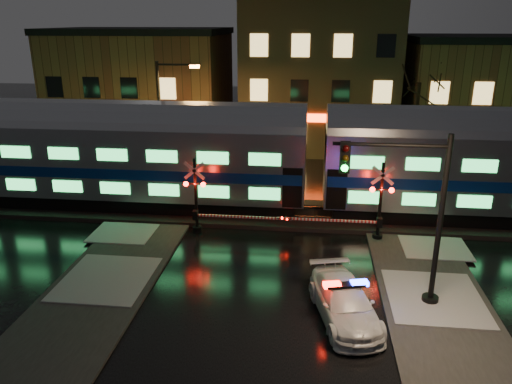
{
  "coord_description": "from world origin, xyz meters",
  "views": [
    {
      "loc": [
        1.62,
        -20.29,
        10.14
      ],
      "look_at": [
        -0.97,
        2.5,
        2.2
      ],
      "focal_mm": 35.0,
      "sensor_mm": 36.0,
      "label": 1
    }
  ],
  "objects_px": {
    "crossing_signal_right": "(372,209)",
    "crossing_signal_left": "(203,203)",
    "traffic_light": "(411,218)",
    "streetlight": "(165,117)",
    "police_car": "(345,302)"
  },
  "relations": [
    {
      "from": "crossing_signal_right",
      "to": "crossing_signal_left",
      "type": "distance_m",
      "value": 8.2
    },
    {
      "from": "traffic_light",
      "to": "streetlight",
      "type": "distance_m",
      "value": 17.63
    },
    {
      "from": "police_car",
      "to": "crossing_signal_right",
      "type": "xyz_separation_m",
      "value": [
        1.61,
        6.92,
        0.94
      ]
    },
    {
      "from": "crossing_signal_left",
      "to": "streetlight",
      "type": "relative_size",
      "value": 0.69
    },
    {
      "from": "crossing_signal_right",
      "to": "streetlight",
      "type": "relative_size",
      "value": 0.7
    },
    {
      "from": "crossing_signal_right",
      "to": "streetlight",
      "type": "height_order",
      "value": "streetlight"
    },
    {
      "from": "crossing_signal_right",
      "to": "traffic_light",
      "type": "relative_size",
      "value": 0.84
    },
    {
      "from": "traffic_light",
      "to": "police_car",
      "type": "bearing_deg",
      "value": -156.92
    },
    {
      "from": "crossing_signal_right",
      "to": "traffic_light",
      "type": "height_order",
      "value": "traffic_light"
    },
    {
      "from": "streetlight",
      "to": "police_car",
      "type": "bearing_deg",
      "value": -52.86
    },
    {
      "from": "streetlight",
      "to": "traffic_light",
      "type": "bearing_deg",
      "value": -44.43
    },
    {
      "from": "crossing_signal_left",
      "to": "police_car",
      "type": "bearing_deg",
      "value": -46.42
    },
    {
      "from": "police_car",
      "to": "traffic_light",
      "type": "distance_m",
      "value": 3.82
    },
    {
      "from": "crossing_signal_left",
      "to": "streetlight",
      "type": "xyz_separation_m",
      "value": [
        -3.73,
        6.7,
        2.95
      ]
    },
    {
      "from": "crossing_signal_left",
      "to": "streetlight",
      "type": "distance_m",
      "value": 8.22
    }
  ]
}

